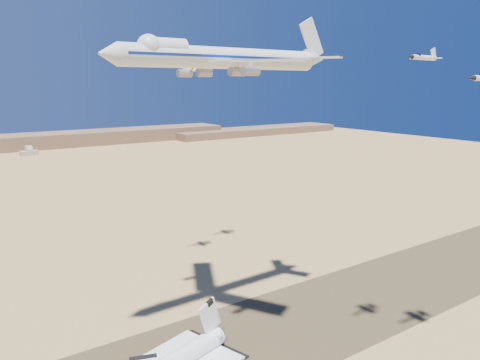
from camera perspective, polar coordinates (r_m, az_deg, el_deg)
ground at (r=154.90m, az=-3.98°, el=-20.73°), size 1200.00×1200.00×0.00m
runway at (r=154.88m, az=-3.98°, el=-20.72°), size 600.00×50.00×0.06m
ridgeline at (r=657.84m, az=-23.06°, el=4.19°), size 960.00×90.00×18.00m
carrier_747 at (r=148.12m, az=-2.64°, el=14.67°), size 82.58×64.11×20.60m
chase_jet_a at (r=140.78m, az=21.42°, el=13.74°), size 14.45×7.83×3.60m
chase_jet_e at (r=206.11m, az=-5.17°, el=13.21°), size 14.70×8.04×3.66m
chase_jet_f at (r=223.20m, az=-1.50°, el=14.83°), size 14.82×7.85×3.69m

